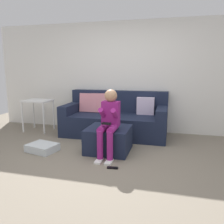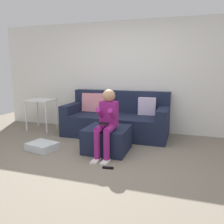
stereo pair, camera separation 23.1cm
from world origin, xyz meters
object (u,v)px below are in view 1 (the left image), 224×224
storage_bin (42,148)px  side_table (38,105)px  ottoman (109,139)px  remote_near_ottoman (113,168)px  couch_sectional (115,119)px  person_seated (109,119)px

storage_bin → side_table: 1.54m
ottoman → remote_near_ottoman: bearing=-70.4°
couch_sectional → storage_bin: couch_sectional is taller
remote_near_ottoman → storage_bin: bearing=157.9°
person_seated → storage_bin: person_seated is taller
person_seated → couch_sectional: bearing=99.4°
ottoman → couch_sectional: bearing=97.8°
storage_bin → side_table: size_ratio=0.68×
remote_near_ottoman → side_table: bearing=137.6°
ottoman → storage_bin: bearing=-164.7°
person_seated → side_table: bearing=151.3°
person_seated → remote_near_ottoman: bearing=-69.5°
ottoman → person_seated: 0.45m
person_seated → remote_near_ottoman: size_ratio=6.85×
person_seated → storage_bin: bearing=-174.7°
ottoman → remote_near_ottoman: 0.76m
storage_bin → remote_near_ottoman: bearing=-15.7°
side_table → couch_sectional: bearing=4.9°
ottoman → person_seated: person_seated is taller
storage_bin → side_table: side_table is taller
ottoman → side_table: 2.15m
storage_bin → ottoman: bearing=15.3°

